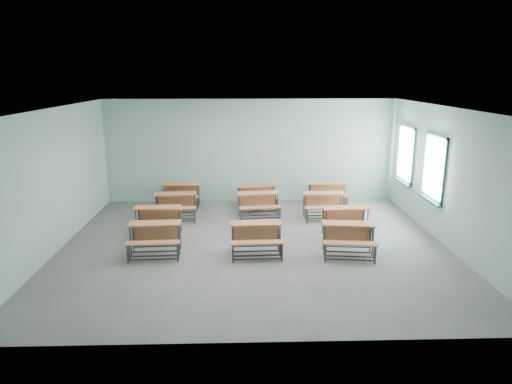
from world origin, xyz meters
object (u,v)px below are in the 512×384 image
(desk_unit_r0c0, at_px, (155,234))
(desk_unit_r1c2, at_px, (346,218))
(desk_unit_r3c1, at_px, (257,193))
(desk_unit_r3c2, at_px, (327,191))
(desk_unit_r3c0, at_px, (181,192))
(desk_unit_r0c1, at_px, (256,234))
(desk_unit_r2c0, at_px, (175,202))
(desk_unit_r2c1, at_px, (259,201))
(desk_unit_r0c2, at_px, (349,235))
(desk_unit_r1c0, at_px, (158,217))
(desk_unit_r2c2, at_px, (324,202))

(desk_unit_r0c0, relative_size, desk_unit_r1c2, 0.99)
(desk_unit_r1c2, distance_m, desk_unit_r3c1, 3.26)
(desk_unit_r1c2, bearing_deg, desk_unit_r3c2, 85.99)
(desk_unit_r1c2, relative_size, desk_unit_r3c0, 1.04)
(desk_unit_r0c1, relative_size, desk_unit_r2c0, 0.97)
(desk_unit_r2c1, bearing_deg, desk_unit_r2c0, 173.74)
(desk_unit_r2c1, relative_size, desk_unit_r3c2, 1.05)
(desk_unit_r3c1, bearing_deg, desk_unit_r3c0, 168.88)
(desk_unit_r3c1, height_order, desk_unit_r3c2, same)
(desk_unit_r0c2, height_order, desk_unit_r1c2, same)
(desk_unit_r0c1, xyz_separation_m, desk_unit_r3c0, (-2.17, 3.82, 0.00))
(desk_unit_r2c1, relative_size, desk_unit_r3c0, 1.07)
(desk_unit_r0c0, relative_size, desk_unit_r0c1, 1.01)
(desk_unit_r2c0, distance_m, desk_unit_r3c0, 1.17)
(desk_unit_r0c1, bearing_deg, desk_unit_r1c0, 149.53)
(desk_unit_r2c2, bearing_deg, desk_unit_r3c2, 74.80)
(desk_unit_r0c1, height_order, desk_unit_r1c2, same)
(desk_unit_r0c0, xyz_separation_m, desk_unit_r3c1, (2.38, 3.54, 0.00))
(desk_unit_r0c1, relative_size, desk_unit_r3c2, 1.00)
(desk_unit_r0c0, relative_size, desk_unit_r2c1, 0.96)
(desk_unit_r0c2, relative_size, desk_unit_r1c0, 1.07)
(desk_unit_r1c2, relative_size, desk_unit_r2c2, 1.03)
(desk_unit_r0c0, relative_size, desk_unit_r1c0, 1.03)
(desk_unit_r3c2, bearing_deg, desk_unit_r3c0, -178.29)
(desk_unit_r3c0, bearing_deg, desk_unit_r0c2, -42.75)
(desk_unit_r0c2, xyz_separation_m, desk_unit_r3c1, (-1.92, 3.69, 0.00))
(desk_unit_r0c2, height_order, desk_unit_r2c2, same)
(desk_unit_r3c1, xyz_separation_m, desk_unit_r3c2, (2.17, 0.23, 0.00))
(desk_unit_r2c2, bearing_deg, desk_unit_r3c0, 162.82)
(desk_unit_r0c0, distance_m, desk_unit_r2c0, 2.61)
(desk_unit_r0c2, bearing_deg, desk_unit_r2c1, 130.82)
(desk_unit_r0c1, bearing_deg, desk_unit_r3c2, 57.00)
(desk_unit_r0c2, relative_size, desk_unit_r2c1, 1.00)
(desk_unit_r0c2, xyz_separation_m, desk_unit_r1c0, (-4.45, 1.41, 0.00))
(desk_unit_r1c0, height_order, desk_unit_r3c1, same)
(desk_unit_r1c0, bearing_deg, desk_unit_r2c0, 79.32)
(desk_unit_r2c0, bearing_deg, desk_unit_r0c1, -55.72)
(desk_unit_r0c0, xyz_separation_m, desk_unit_r2c0, (0.09, 2.60, 0.00))
(desk_unit_r0c0, distance_m, desk_unit_r3c2, 5.90)
(desk_unit_r0c2, xyz_separation_m, desk_unit_r2c2, (-0.07, 2.70, 0.00))
(desk_unit_r2c0, height_order, desk_unit_r2c2, same)
(desk_unit_r0c0, relative_size, desk_unit_r2c0, 0.98)
(desk_unit_r0c1, xyz_separation_m, desk_unit_r2c0, (-2.16, 2.65, 0.00))
(desk_unit_r0c0, bearing_deg, desk_unit_r1c0, 94.27)
(desk_unit_r3c0, height_order, desk_unit_r3c1, same)
(desk_unit_r1c2, bearing_deg, desk_unit_r1c0, 174.21)
(desk_unit_r1c2, bearing_deg, desk_unit_r2c0, 157.36)
(desk_unit_r2c2, xyz_separation_m, desk_unit_r3c2, (0.32, 1.22, 0.00))
(desk_unit_r0c1, distance_m, desk_unit_r1c2, 2.54)
(desk_unit_r1c0, bearing_deg, desk_unit_r0c1, -28.79)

